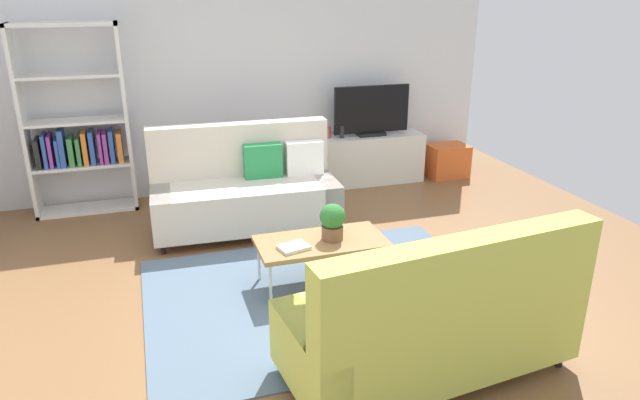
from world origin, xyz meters
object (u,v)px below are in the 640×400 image
couch_green (431,318)px  vase_0 (327,132)px  tv (372,111)px  bottle_0 (342,132)px  couch_beige (246,189)px  storage_trunk (447,161)px  coffee_table (321,243)px  potted_plant (332,221)px  bookshelf (78,130)px  tv_console (369,159)px  table_book_0 (294,247)px

couch_green → vase_0: couch_green is taller
tv → bottle_0: size_ratio=6.26×
couch_beige → storage_trunk: size_ratio=3.71×
coffee_table → potted_plant: potted_plant is taller
bookshelf → potted_plant: bearing=-49.7°
bookshelf → vase_0: size_ratio=15.04×
coffee_table → potted_plant: (0.10, -0.00, 0.19)m
tv_console → couch_green: bearing=-106.7°
table_book_0 → vase_0: size_ratio=1.72×
tv_console → potted_plant: potted_plant is taller
tv → couch_beige: bearing=-150.2°
couch_green → vase_0: (0.59, 3.97, 0.26)m
storage_trunk → table_book_0: table_book_0 is taller
bookshelf → storage_trunk: bearing=-1.5°
table_book_0 → couch_beige: bearing=94.2°
vase_0 → couch_beige: bearing=-138.3°
tv_console → potted_plant: bearing=-118.6°
bookshelf → vase_0: bookshelf is taller
couch_beige → vase_0: 1.71m
tv → bookshelf: (-3.50, 0.04, -0.00)m
vase_0 → table_book_0: bearing=-113.5°
storage_trunk → table_book_0: 3.77m
bookshelf → couch_beige: bearing=-33.4°
tv_console → coffee_table: bearing=-120.4°
couch_beige → couch_green: size_ratio=0.98×
bottle_0 → tv_console: bearing=5.6°
bottle_0 → bookshelf: bearing=178.9°
coffee_table → potted_plant: 0.22m
storage_trunk → coffee_table: bearing=-136.9°
vase_0 → coffee_table: bearing=-109.1°
tv_console → table_book_0: (-1.73, -2.59, 0.11)m
potted_plant → coffee_table: bearing=177.6°
potted_plant → vase_0: 2.67m
storage_trunk → vase_0: bearing=174.9°
vase_0 → bottle_0: bottle_0 is taller
tv_console → vase_0: size_ratio=10.03×
couch_green → tv_console: size_ratio=1.41×
tv → vase_0: tv is taller
coffee_table → tv: bearing=59.4°
vase_0 → tv: bearing=-6.9°
bookshelf → bottle_0: size_ratio=13.14×
storage_trunk → table_book_0: (-2.83, -2.49, 0.21)m
coffee_table → storage_trunk: bearing=43.1°
vase_0 → couch_green: bearing=-98.5°
storage_trunk → potted_plant: bearing=-135.8°
bookshelf → bottle_0: 3.10m
couch_beige → tv: size_ratio=1.93×
bookshelf → vase_0: bearing=0.6°
potted_plant → couch_green: bearing=-82.3°
coffee_table → tv: (1.46, 2.47, 0.56)m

